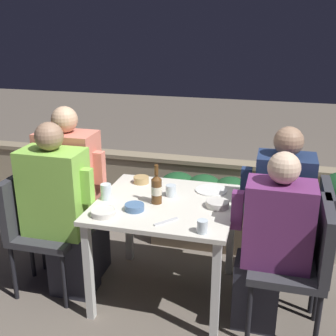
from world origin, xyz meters
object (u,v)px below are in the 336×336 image
(person_green_blouse, at_px, (61,211))
(person_coral_top, at_px, (74,192))
(chair_left_far, at_px, (52,204))
(chair_right_far, at_px, (305,232))
(chair_right_near, at_px, (304,256))
(person_navy_jumper, at_px, (276,216))
(beer_bottle, at_px, (157,189))
(chair_left_near, at_px, (36,220))
(person_purple_stripe, at_px, (270,244))

(person_green_blouse, bearing_deg, person_coral_top, 97.00)
(chair_left_far, relative_size, chair_right_far, 1.00)
(chair_left_far, relative_size, chair_right_near, 1.00)
(person_coral_top, bearing_deg, person_navy_jumper, 0.84)
(person_coral_top, bearing_deg, chair_right_far, 0.74)
(chair_left_far, distance_m, person_navy_jumper, 1.69)
(chair_right_near, height_order, beer_bottle, beer_bottle)
(person_green_blouse, relative_size, chair_right_far, 1.44)
(person_green_blouse, height_order, chair_right_near, person_green_blouse)
(chair_left_near, relative_size, person_coral_top, 0.67)
(chair_left_near, height_order, chair_left_far, same)
(person_coral_top, relative_size, beer_bottle, 4.87)
(beer_bottle, bearing_deg, chair_right_far, 11.56)
(chair_right_near, bearing_deg, chair_left_near, 179.51)
(chair_left_near, relative_size, person_green_blouse, 0.70)
(chair_left_near, height_order, chair_right_far, same)
(chair_left_far, bearing_deg, person_navy_jumper, 0.74)
(chair_right_near, xyz_separation_m, beer_bottle, (-0.96, 0.12, 0.30))
(chair_right_far, bearing_deg, chair_left_far, -179.34)
(chair_left_near, bearing_deg, person_navy_jumper, 10.43)
(chair_left_far, distance_m, chair_right_far, 1.89)
(chair_right_near, bearing_deg, chair_right_far, 86.16)
(person_green_blouse, height_order, chair_right_far, person_green_blouse)
(person_coral_top, relative_size, chair_right_far, 1.49)
(person_coral_top, height_order, person_purple_stripe, person_coral_top)
(chair_left_near, xyz_separation_m, beer_bottle, (0.87, 0.10, 0.30))
(chair_left_far, bearing_deg, chair_right_near, -9.08)
(chair_left_far, xyz_separation_m, chair_right_far, (1.89, 0.02, 0.00))
(person_purple_stripe, xyz_separation_m, beer_bottle, (-0.76, 0.12, 0.24))
(chair_right_near, distance_m, beer_bottle, 1.02)
(chair_left_near, relative_size, person_navy_jumper, 0.70)
(person_coral_top, bearing_deg, person_purple_stripe, -11.51)
(chair_left_far, bearing_deg, person_coral_top, -0.00)
(chair_right_near, xyz_separation_m, chair_right_far, (0.02, 0.32, 0.00))
(person_purple_stripe, relative_size, beer_bottle, 4.40)
(chair_left_near, bearing_deg, chair_right_far, 9.32)
(chair_right_near, height_order, person_navy_jumper, person_navy_jumper)
(chair_left_far, relative_size, person_navy_jumper, 0.70)
(chair_left_far, relative_size, person_purple_stripe, 0.74)
(person_purple_stripe, bearing_deg, chair_left_far, 169.83)
(person_coral_top, bearing_deg, chair_left_far, 180.00)
(person_green_blouse, height_order, person_coral_top, person_coral_top)
(chair_left_near, distance_m, chair_right_near, 1.83)
(person_coral_top, distance_m, beer_bottle, 0.75)
(chair_left_near, distance_m, person_navy_jumper, 1.69)
(person_green_blouse, relative_size, person_coral_top, 0.96)
(chair_left_far, bearing_deg, person_purple_stripe, -10.17)
(chair_right_near, distance_m, chair_right_far, 0.32)
(beer_bottle, bearing_deg, person_green_blouse, -171.25)
(person_green_blouse, bearing_deg, beer_bottle, 8.75)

